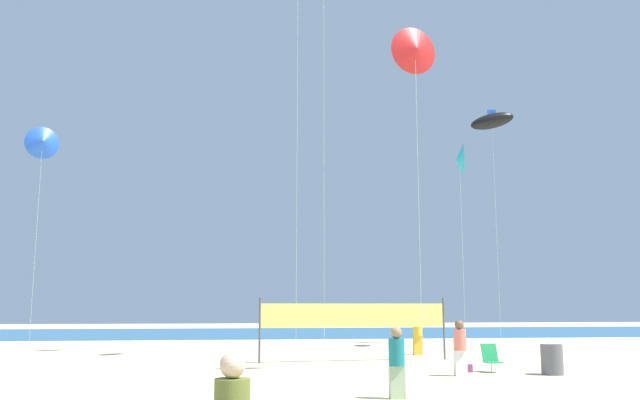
# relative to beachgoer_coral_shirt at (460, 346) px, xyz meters

# --- Properties ---
(ground_plane) EXTENTS (120.00, 120.00, 0.00)m
(ground_plane) POSITION_rel_beachgoer_coral_shirt_xyz_m (-5.18, -3.16, -0.89)
(ground_plane) COLOR beige
(ocean_band) EXTENTS (120.00, 20.00, 0.01)m
(ocean_band) POSITION_rel_beachgoer_coral_shirt_xyz_m (-5.18, 31.72, -0.89)
(ocean_band) COLOR #28608C
(ocean_band) RESTS_ON ground
(beachgoer_coral_shirt) EXTENTS (0.38, 0.38, 1.67)m
(beachgoer_coral_shirt) POSITION_rel_beachgoer_coral_shirt_xyz_m (0.00, 0.00, 0.00)
(beachgoer_coral_shirt) COLOR white
(beachgoer_coral_shirt) RESTS_ON ground
(beachgoer_mustard_shirt) EXTENTS (0.41, 0.41, 1.79)m
(beachgoer_mustard_shirt) POSITION_rel_beachgoer_coral_shirt_xyz_m (1.00, 8.40, 0.06)
(beachgoer_mustard_shirt) COLOR gold
(beachgoer_mustard_shirt) RESTS_ON ground
(beachgoer_teal_shirt) EXTENTS (0.37, 0.37, 1.63)m
(beachgoer_teal_shirt) POSITION_rel_beachgoer_coral_shirt_xyz_m (-3.09, -4.56, -0.02)
(beachgoer_teal_shirt) COLOR #99B28C
(beachgoer_teal_shirt) RESTS_ON ground
(folding_beach_chair) EXTENTS (0.52, 0.65, 0.89)m
(folding_beach_chair) POSITION_rel_beachgoer_coral_shirt_xyz_m (1.37, 1.01, -0.43)
(folding_beach_chair) COLOR #1E8C4C
(folding_beach_chair) RESTS_ON ground
(trash_barrel) EXTENTS (0.67, 0.67, 0.93)m
(trash_barrel) POSITION_rel_beachgoer_coral_shirt_xyz_m (2.93, -0.01, -0.43)
(trash_barrel) COLOR #595960
(trash_barrel) RESTS_ON ground
(volleyball_net) EXTENTS (7.40, 0.93, 2.40)m
(volleyball_net) POSITION_rel_beachgoer_coral_shirt_xyz_m (-2.25, 5.56, 0.74)
(volleyball_net) COLOR #4C4C51
(volleyball_net) RESTS_ON ground
(beach_handbag) EXTENTS (0.32, 0.16, 0.25)m
(beach_handbag) POSITION_rel_beachgoer_coral_shirt_xyz_m (0.57, 1.03, -0.77)
(beach_handbag) COLOR #7A3872
(beach_handbag) RESTS_ON ground
(kite_cyan_delta) EXTENTS (0.79, 1.73, 10.50)m
(kite_cyan_delta) POSITION_rel_beachgoer_coral_shirt_xyz_m (4.74, 12.98, 8.75)
(kite_cyan_delta) COLOR silver
(kite_cyan_delta) RESTS_ON ground
(kite_blue_delta) EXTENTS (1.82, 1.11, 11.66)m
(kite_blue_delta) POSITION_rel_beachgoer_coral_shirt_xyz_m (-17.28, 16.32, 9.87)
(kite_blue_delta) COLOR silver
(kite_blue_delta) RESTS_ON ground
(kite_red_delta) EXTENTS (1.68, 0.60, 11.51)m
(kite_red_delta) POSITION_rel_beachgoer_coral_shirt_xyz_m (-0.95, 0.84, 9.78)
(kite_red_delta) COLOR silver
(kite_red_delta) RESTS_ON ground
(kite_black_inflatable) EXTENTS (2.65, 1.58, 13.02)m
(kite_black_inflatable) POSITION_rel_beachgoer_coral_shirt_xyz_m (7.33, 14.76, 11.46)
(kite_black_inflatable) COLOR silver
(kite_black_inflatable) RESTS_ON ground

